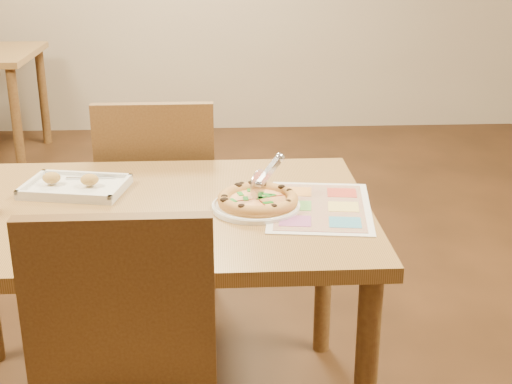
{
  "coord_description": "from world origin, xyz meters",
  "views": [
    {
      "loc": [
        0.22,
        -1.89,
        1.46
      ],
      "look_at": [
        0.33,
        -0.03,
        0.77
      ],
      "focal_mm": 50.0,
      "sensor_mm": 36.0,
      "label": 1
    }
  ],
  "objects": [
    {
      "name": "pizza_cutter",
      "position": [
        0.36,
        0.0,
        0.81
      ],
      "size": [
        0.1,
        0.15,
        0.1
      ],
      "rotation": [
        0.0,
        0.0,
        0.98
      ],
      "color": "silver",
      "rests_on": "pizza"
    },
    {
      "name": "chair_near",
      "position": [
        0.0,
        -0.6,
        0.57
      ],
      "size": [
        0.42,
        0.42,
        0.47
      ],
      "color": "brown",
      "rests_on": "ground"
    },
    {
      "name": "chair_far",
      "position": [
        -0.0,
        0.6,
        0.57
      ],
      "size": [
        0.42,
        0.42,
        0.47
      ],
      "rotation": [
        0.0,
        0.0,
        3.14
      ],
      "color": "brown",
      "rests_on": "ground"
    },
    {
      "name": "plate",
      "position": [
        0.33,
        -0.03,
        0.73
      ],
      "size": [
        0.29,
        0.29,
        0.01
      ],
      "primitive_type": "cylinder",
      "rotation": [
        0.0,
        0.0,
        0.2
      ],
      "color": "white",
      "rests_on": "dining_table"
    },
    {
      "name": "menu",
      "position": [
        0.51,
        -0.03,
        0.72
      ],
      "size": [
        0.34,
        0.43,
        0.0
      ],
      "primitive_type": "cube",
      "rotation": [
        0.0,
        0.0,
        -0.13
      ],
      "color": "silver",
      "rests_on": "dining_table"
    },
    {
      "name": "appetizer_tray",
      "position": [
        -0.21,
        0.14,
        0.73
      ],
      "size": [
        0.33,
        0.26,
        0.06
      ],
      "rotation": [
        0.0,
        0.0,
        -0.2
      ],
      "color": "silver",
      "rests_on": "dining_table"
    },
    {
      "name": "pizza",
      "position": [
        0.33,
        -0.03,
        0.75
      ],
      "size": [
        0.23,
        0.23,
        0.03
      ],
      "rotation": [
        0.0,
        0.0,
        0.29
      ],
      "color": "#DE9E4C",
      "rests_on": "plate"
    },
    {
      "name": "dining_table",
      "position": [
        0.0,
        0.0,
        0.63
      ],
      "size": [
        1.3,
        0.85,
        0.72
      ],
      "color": "olive",
      "rests_on": "ground"
    }
  ]
}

